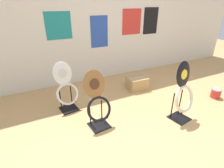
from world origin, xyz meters
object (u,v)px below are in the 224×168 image
object	(u,v)px
toilet_seat_display_woodgrain	(97,101)
toilet_seat_display_jazz_black	(183,94)
paint_can	(216,93)
storage_box	(137,83)
toilet_seat_display_white_plain	(66,88)

from	to	relation	value
toilet_seat_display_woodgrain	toilet_seat_display_jazz_black	bearing A→B (deg)	-19.30
paint_can	storage_box	xyz separation A→B (m)	(-1.15, 1.01, 0.03)
storage_box	toilet_seat_display_white_plain	bearing A→B (deg)	-175.70
toilet_seat_display_jazz_black	toilet_seat_display_woodgrain	size ratio (longest dim) A/B	1.09
toilet_seat_display_woodgrain	paint_can	size ratio (longest dim) A/B	4.71
toilet_seat_display_white_plain	paint_can	distance (m)	2.81
toilet_seat_display_jazz_black	paint_can	bearing A→B (deg)	9.19
paint_can	storage_box	bearing A→B (deg)	138.76
toilet_seat_display_white_plain	storage_box	size ratio (longest dim) A/B	1.96
storage_box	paint_can	bearing A→B (deg)	-41.24
toilet_seat_display_white_plain	toilet_seat_display_jazz_black	distance (m)	1.86
toilet_seat_display_woodgrain	paint_can	distance (m)	2.38
paint_can	storage_box	world-z (taller)	storage_box
toilet_seat_display_white_plain	paint_can	world-z (taller)	toilet_seat_display_white_plain
toilet_seat_display_woodgrain	storage_box	distance (m)	1.45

